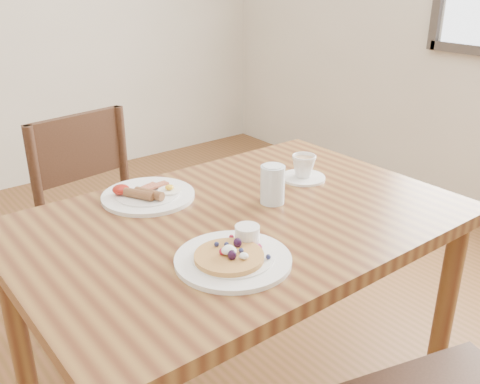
{
  "coord_description": "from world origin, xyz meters",
  "views": [
    {
      "loc": [
        -0.81,
        -1.03,
        1.38
      ],
      "look_at": [
        0.0,
        0.0,
        0.82
      ],
      "focal_mm": 40.0,
      "sensor_mm": 36.0,
      "label": 1
    }
  ],
  "objects_px": {
    "pancake_plate": "(234,256)",
    "teacup_saucer": "(304,169)",
    "dining_table": "(240,248)",
    "water_glass": "(273,185)",
    "chair_far": "(106,224)",
    "breakfast_plate": "(147,195)"
  },
  "relations": [
    {
      "from": "chair_far",
      "to": "breakfast_plate",
      "type": "height_order",
      "value": "chair_far"
    },
    {
      "from": "pancake_plate",
      "to": "teacup_saucer",
      "type": "relative_size",
      "value": 1.93
    },
    {
      "from": "pancake_plate",
      "to": "breakfast_plate",
      "type": "bearing_deg",
      "value": 87.49
    },
    {
      "from": "dining_table",
      "to": "teacup_saucer",
      "type": "height_order",
      "value": "teacup_saucer"
    },
    {
      "from": "chair_far",
      "to": "breakfast_plate",
      "type": "xyz_separation_m",
      "value": [
        -0.03,
        -0.41,
        0.27
      ]
    },
    {
      "from": "pancake_plate",
      "to": "teacup_saucer",
      "type": "distance_m",
      "value": 0.55
    },
    {
      "from": "teacup_saucer",
      "to": "water_glass",
      "type": "xyz_separation_m",
      "value": [
        -0.2,
        -0.08,
        0.02
      ]
    },
    {
      "from": "dining_table",
      "to": "breakfast_plate",
      "type": "xyz_separation_m",
      "value": [
        -0.14,
        0.26,
        0.11
      ]
    },
    {
      "from": "chair_far",
      "to": "breakfast_plate",
      "type": "bearing_deg",
      "value": 77.31
    },
    {
      "from": "water_glass",
      "to": "breakfast_plate",
      "type": "bearing_deg",
      "value": 137.26
    },
    {
      "from": "chair_far",
      "to": "pancake_plate",
      "type": "height_order",
      "value": "chair_far"
    },
    {
      "from": "dining_table",
      "to": "breakfast_plate",
      "type": "height_order",
      "value": "breakfast_plate"
    },
    {
      "from": "pancake_plate",
      "to": "water_glass",
      "type": "distance_m",
      "value": 0.35
    },
    {
      "from": "teacup_saucer",
      "to": "water_glass",
      "type": "bearing_deg",
      "value": -159.1
    },
    {
      "from": "dining_table",
      "to": "water_glass",
      "type": "bearing_deg",
      "value": 5.5
    },
    {
      "from": "dining_table",
      "to": "teacup_saucer",
      "type": "bearing_deg",
      "value": 15.12
    },
    {
      "from": "dining_table",
      "to": "breakfast_plate",
      "type": "relative_size",
      "value": 4.44
    },
    {
      "from": "chair_far",
      "to": "teacup_saucer",
      "type": "bearing_deg",
      "value": 118.59
    },
    {
      "from": "dining_table",
      "to": "teacup_saucer",
      "type": "relative_size",
      "value": 8.57
    },
    {
      "from": "chair_far",
      "to": "water_glass",
      "type": "distance_m",
      "value": 0.76
    },
    {
      "from": "chair_far",
      "to": "teacup_saucer",
      "type": "height_order",
      "value": "chair_far"
    },
    {
      "from": "chair_far",
      "to": "dining_table",
      "type": "bearing_deg",
      "value": 91.14
    }
  ]
}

